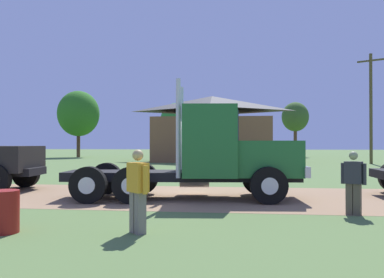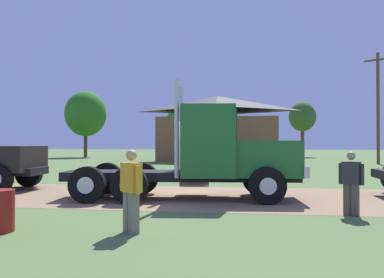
{
  "view_description": "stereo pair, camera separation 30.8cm",
  "coord_description": "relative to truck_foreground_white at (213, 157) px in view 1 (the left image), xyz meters",
  "views": [
    {
      "loc": [
        1.93,
        -12.97,
        1.76
      ],
      "look_at": [
        0.26,
        0.63,
        1.91
      ],
      "focal_mm": 36.96,
      "sensor_mm": 36.0,
      "label": 1
    },
    {
      "loc": [
        2.23,
        -12.93,
        1.76
      ],
      "look_at": [
        0.26,
        0.63,
        1.91
      ],
      "focal_mm": 36.96,
      "sensor_mm": 36.0,
      "label": 2
    }
  ],
  "objects": [
    {
      "name": "dirt_track",
      "position": [
        -1.06,
        0.42,
        -1.33
      ],
      "size": [
        120.0,
        5.95,
        0.01
      ],
      "primitive_type": "cube",
      "color": "#937252",
      "rests_on": "ground_plane"
    },
    {
      "name": "shed_building",
      "position": [
        -1.92,
        26.43,
        1.77
      ],
      "size": [
        11.84,
        8.46,
        6.44
      ],
      "color": "brown",
      "rests_on": "ground_plane"
    },
    {
      "name": "tree_left",
      "position": [
        -19.5,
        35.29,
        4.18
      ],
      "size": [
        5.22,
        5.22,
        8.4
      ],
      "color": "#513823",
      "rests_on": "ground_plane"
    },
    {
      "name": "utility_pole_near",
      "position": [
        11.97,
        22.78,
        3.65
      ],
      "size": [
        1.96,
        1.25,
        9.45
      ],
      "color": "#4E4626",
      "rests_on": "ground_plane"
    },
    {
      "name": "steel_barrel",
      "position": [
        -3.76,
        -5.3,
        -0.92
      ],
      "size": [
        0.6,
        0.6,
        0.83
      ],
      "primitive_type": "cylinder",
      "color": "maroon",
      "rests_on": "ground_plane"
    },
    {
      "name": "visitor_walking_mid",
      "position": [
        -1.13,
        -5.0,
        -0.45
      ],
      "size": [
        0.5,
        0.5,
        1.64
      ],
      "color": "gold",
      "rests_on": "ground_plane"
    },
    {
      "name": "ground_plane",
      "position": [
        -1.06,
        0.42,
        -1.33
      ],
      "size": [
        200.0,
        200.0,
        0.0
      ],
      "primitive_type": "plane",
      "color": "#55713A"
    },
    {
      "name": "tree_mid",
      "position": [
        -7.78,
        40.84,
        3.49
      ],
      "size": [
        4.5,
        4.5,
        7.31
      ],
      "color": "#513823",
      "rests_on": "ground_plane"
    },
    {
      "name": "truck_foreground_white",
      "position": [
        0.0,
        0.0,
        0.0
      ],
      "size": [
        7.61,
        3.11,
        3.68
      ],
      "color": "black",
      "rests_on": "ground_plane"
    },
    {
      "name": "tree_right",
      "position": [
        8.07,
        40.79,
        3.88
      ],
      "size": [
        3.52,
        3.52,
        7.2
      ],
      "color": "#513823",
      "rests_on": "ground_plane"
    },
    {
      "name": "visitor_standing_near",
      "position": [
        3.62,
        -2.46,
        -0.51
      ],
      "size": [
        0.54,
        0.42,
        1.56
      ],
      "color": "#2D2D33",
      "rests_on": "ground_plane"
    }
  ]
}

